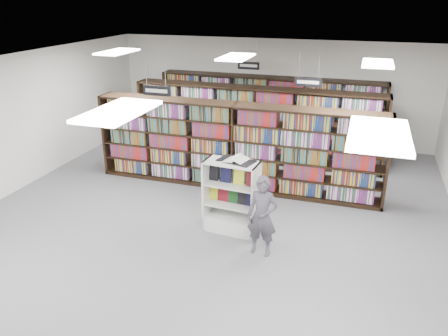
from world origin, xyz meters
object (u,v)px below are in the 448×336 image
(endcap_display, at_px, (232,207))
(shopper, at_px, (262,216))
(bookshelf_row_near, at_px, (235,147))
(open_book, at_px, (236,160))

(endcap_display, bearing_deg, shopper, -36.66)
(bookshelf_row_near, bearing_deg, shopper, -63.95)
(bookshelf_row_near, height_order, open_book, bookshelf_row_near)
(open_book, bearing_deg, endcap_display, -141.20)
(open_book, xyz_separation_m, shopper, (0.71, -0.71, -0.75))
(endcap_display, relative_size, shopper, 0.97)
(endcap_display, distance_m, open_book, 1.02)
(shopper, bearing_deg, bookshelf_row_near, 118.77)
(endcap_display, relative_size, open_book, 1.90)
(bookshelf_row_near, height_order, endcap_display, bookshelf_row_near)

